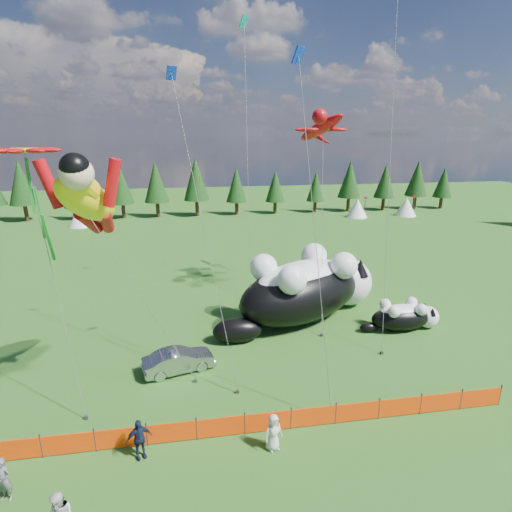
{
  "coord_description": "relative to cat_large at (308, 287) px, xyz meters",
  "views": [
    {
      "loc": [
        -2.74,
        -16.85,
        12.17
      ],
      "look_at": [
        0.61,
        4.0,
        5.71
      ],
      "focal_mm": 28.0,
      "sensor_mm": 36.0,
      "label": 1
    }
  ],
  "objects": [
    {
      "name": "gecko_kite",
      "position": [
        1.73,
        4.19,
        10.34
      ],
      "size": [
        5.46,
        10.8,
        14.74
      ],
      "color": "#B7090F",
      "rests_on": "ground"
    },
    {
      "name": "ground",
      "position": [
        -4.76,
        -7.5,
        -2.24
      ],
      "size": [
        160.0,
        160.0,
        0.0
      ],
      "primitive_type": "plane",
      "color": "#0F3D0B",
      "rests_on": "ground"
    },
    {
      "name": "flower_kite",
      "position": [
        -14.41,
        -5.6,
        9.11
      ],
      "size": [
        3.77,
        4.82,
        11.85
      ],
      "color": "#B7090F",
      "rests_on": "ground"
    },
    {
      "name": "cat_large",
      "position": [
        0.0,
        0.0,
        0.0
      ],
      "size": [
        12.15,
        8.49,
        4.71
      ],
      "rotation": [
        0.0,
        0.0,
        0.47
      ],
      "color": "black",
      "rests_on": "ground"
    },
    {
      "name": "spectator_a",
      "position": [
        -14.35,
        -12.29,
        -1.41
      ],
      "size": [
        0.69,
        0.56,
        1.65
      ],
      "primitive_type": "imported",
      "rotation": [
        0.0,
        0.0,
        -0.32
      ],
      "color": "#5A5B60",
      "rests_on": "ground"
    },
    {
      "name": "cat_small",
      "position": [
        5.72,
        -2.66,
        -1.32
      ],
      "size": [
        5.37,
        1.94,
        1.94
      ],
      "rotation": [
        0.0,
        0.0,
        0.01
      ],
      "color": "black",
      "rests_on": "ground"
    },
    {
      "name": "diamond_kite_c",
      "position": [
        -2.93,
        -7.32,
        12.06
      ],
      "size": [
        1.69,
        3.54,
        15.93
      ],
      "color": "#0C31BD",
      "rests_on": "ground"
    },
    {
      "name": "diamond_kite_a",
      "position": [
        -8.03,
        -3.57,
        11.68
      ],
      "size": [
        3.0,
        4.71,
        15.88
      ],
      "color": "#0C31BD",
      "rests_on": "ground"
    },
    {
      "name": "diamond_kite_d",
      "position": [
        -3.74,
        3.58,
        15.71
      ],
      "size": [
        1.08,
        6.92,
        20.16
      ],
      "color": "#0C9787",
      "rests_on": "ground"
    },
    {
      "name": "tree_line",
      "position": [
        -4.76,
        37.5,
        1.76
      ],
      "size": [
        90.0,
        4.0,
        8.0
      ],
      "primitive_type": null,
      "color": "black",
      "rests_on": "ground"
    },
    {
      "name": "superhero_kite",
      "position": [
        -11.8,
        -6.94,
        7.32
      ],
      "size": [
        6.89,
        5.88,
        12.19
      ],
      "color": "yellow",
      "rests_on": "ground"
    },
    {
      "name": "spectator_c",
      "position": [
        -9.97,
        -11.1,
        -1.38
      ],
      "size": [
        1.12,
        0.83,
        1.71
      ],
      "primitive_type": "imported",
      "rotation": [
        0.0,
        0.0,
        0.36
      ],
      "color": "#131C34",
      "rests_on": "ground"
    },
    {
      "name": "safety_fence",
      "position": [
        -4.76,
        -10.5,
        -1.73
      ],
      "size": [
        22.06,
        0.06,
        1.1
      ],
      "color": "#262626",
      "rests_on": "ground"
    },
    {
      "name": "spectator_e",
      "position": [
        -4.73,
        -11.5,
        -1.44
      ],
      "size": [
        0.89,
        0.72,
        1.59
      ],
      "primitive_type": "imported",
      "rotation": [
        0.0,
        0.0,
        0.32
      ],
      "color": "silver",
      "rests_on": "ground"
    },
    {
      "name": "festival_tents",
      "position": [
        6.24,
        32.5,
        -0.84
      ],
      "size": [
        50.0,
        3.2,
        2.8
      ],
      "primitive_type": null,
      "color": "white",
      "rests_on": "ground"
    },
    {
      "name": "car",
      "position": [
        -8.6,
        -5.24,
        -1.62
      ],
      "size": [
        3.97,
        2.23,
        1.24
      ],
      "primitive_type": "imported",
      "rotation": [
        0.0,
        0.0,
        1.83
      ],
      "color": "#A9A9AD",
      "rests_on": "ground"
    }
  ]
}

